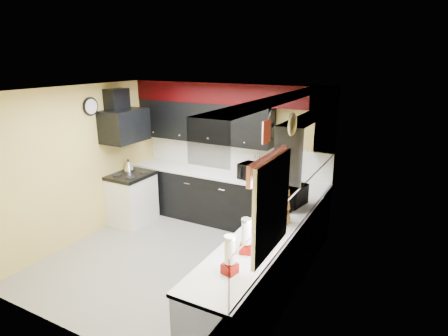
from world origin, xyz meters
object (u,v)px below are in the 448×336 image
Objects in this scene: kettle at (128,166)px; utensil_crock at (257,174)px; toaster_oven at (253,172)px; microwave at (289,196)px; knife_block at (285,177)px.

utensil_crock is at bearing 13.53° from kettle.
toaster_oven is 2.52× the size of kettle.
microwave is 0.98m from knife_block.
microwave reaches higher than kettle.
knife_block is (0.48, 0.06, 0.01)m from utensil_crock.
utensil_crock is 2.37m from kettle.
microwave is at bearing -45.31° from utensil_crock.
microwave reaches higher than toaster_oven.
knife_block is 1.14× the size of kettle.
toaster_oven is 2.21× the size of knife_block.
microwave is at bearing -30.08° from toaster_oven.
kettle is (-2.30, -0.55, -0.03)m from utensil_crock.
microwave is 2.90× the size of utensil_crock.
knife_block is 2.85m from kettle.
microwave is 3.16m from kettle.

